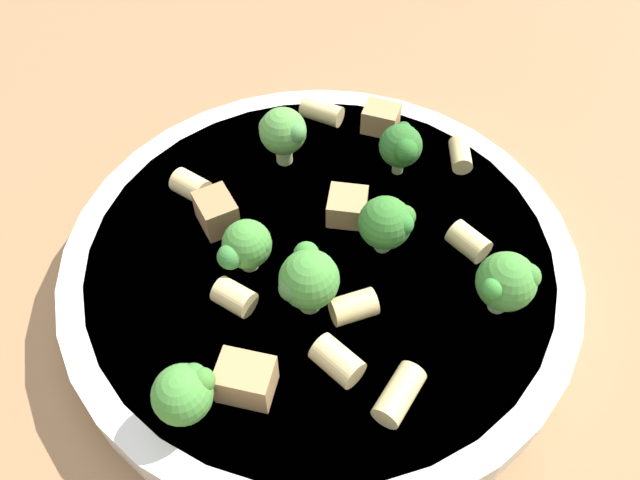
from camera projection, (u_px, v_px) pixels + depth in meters
ground_plane at (320, 280)px, 0.39m from camera, size 2.00×2.00×0.00m
pasta_bowl at (320, 263)px, 0.37m from camera, size 0.30×0.30×0.03m
broccoli_floret_0 at (185, 393)px, 0.28m from camera, size 0.03×0.03×0.03m
broccoli_floret_1 at (387, 223)px, 0.35m from camera, size 0.03×0.03×0.04m
broccoli_floret_2 at (401, 146)px, 0.39m from camera, size 0.03×0.03×0.04m
broccoli_floret_3 at (308, 279)px, 0.32m from camera, size 0.03×0.03×0.04m
broccoli_floret_4 at (282, 132)px, 0.39m from camera, size 0.03×0.03×0.04m
broccoli_floret_5 at (507, 282)px, 0.32m from camera, size 0.03×0.03×0.04m
broccoli_floret_6 at (245, 246)px, 0.34m from camera, size 0.03×0.03×0.03m
rigatoni_0 at (360, 305)px, 0.33m from camera, size 0.02×0.02×0.02m
rigatoni_1 at (460, 155)px, 0.40m from camera, size 0.02×0.03×0.01m
rigatoni_2 at (322, 112)px, 0.43m from camera, size 0.03×0.03×0.01m
rigatoni_3 at (234, 297)px, 0.33m from camera, size 0.02×0.03×0.02m
rigatoni_4 at (191, 186)px, 0.38m from camera, size 0.03×0.03×0.02m
rigatoni_5 at (398, 395)px, 0.30m from camera, size 0.03×0.03×0.01m
rigatoni_6 at (337, 361)px, 0.31m from camera, size 0.02×0.03×0.02m
rigatoni_7 at (469, 242)px, 0.36m from camera, size 0.02×0.03×0.02m
chicken_chunk_0 at (246, 379)px, 0.30m from camera, size 0.03×0.03×0.02m
chicken_chunk_1 at (347, 206)px, 0.37m from camera, size 0.03×0.03×0.02m
chicken_chunk_2 at (217, 212)px, 0.37m from camera, size 0.02×0.03×0.02m
chicken_chunk_3 at (381, 118)px, 0.42m from camera, size 0.03×0.03×0.02m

